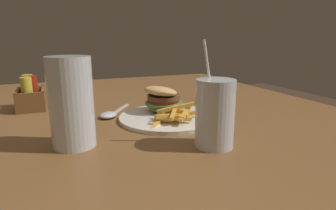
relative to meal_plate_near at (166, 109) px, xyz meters
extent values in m
cube|color=brown|center=(0.06, 0.14, -0.04)|extent=(1.44, 1.37, 0.03)
cylinder|color=brown|center=(0.71, -0.47, -0.43)|extent=(0.08, 0.08, 0.74)
cylinder|color=silver|center=(-0.02, 0.00, -0.02)|extent=(0.26, 0.26, 0.01)
ellipsoid|color=tan|center=(0.03, -0.01, 0.00)|extent=(0.12, 0.11, 0.02)
cylinder|color=#428438|center=(0.03, -0.01, 0.01)|extent=(0.14, 0.14, 0.01)
cylinder|color=red|center=(0.03, -0.01, 0.02)|extent=(0.11, 0.11, 0.01)
cylinder|color=brown|center=(0.03, -0.01, 0.03)|extent=(0.12, 0.12, 0.01)
ellipsoid|color=tan|center=(0.03, 0.01, 0.04)|extent=(0.12, 0.12, 0.04)
cube|color=gold|center=(-0.08, 0.01, 0.01)|extent=(0.05, 0.04, 0.03)
cube|color=gold|center=(-0.06, 0.01, 0.01)|extent=(0.05, 0.06, 0.02)
cube|color=gold|center=(-0.09, -0.02, 0.01)|extent=(0.07, 0.06, 0.03)
cube|color=gold|center=(-0.07, 0.03, -0.01)|extent=(0.07, 0.06, 0.04)
cube|color=gold|center=(-0.07, 0.00, 0.02)|extent=(0.03, 0.09, 0.02)
cube|color=gold|center=(-0.04, -0.03, -0.01)|extent=(0.06, 0.01, 0.02)
cube|color=gold|center=(-0.07, -0.01, 0.00)|extent=(0.06, 0.03, 0.01)
cube|color=gold|center=(-0.07, 0.04, -0.01)|extent=(0.07, 0.07, 0.03)
cube|color=gold|center=(-0.09, 0.01, 0.00)|extent=(0.04, 0.09, 0.01)
cube|color=gold|center=(-0.09, 0.00, 0.00)|extent=(0.06, 0.03, 0.01)
cube|color=gold|center=(-0.03, 0.01, 0.00)|extent=(0.04, 0.07, 0.02)
cube|color=gold|center=(-0.05, -0.01, 0.00)|extent=(0.07, 0.05, 0.01)
cube|color=gold|center=(-0.04, 0.01, -0.01)|extent=(0.06, 0.01, 0.02)
cube|color=gold|center=(-0.05, -0.03, -0.01)|extent=(0.04, 0.08, 0.03)
cube|color=gold|center=(-0.08, 0.02, 0.00)|extent=(0.01, 0.07, 0.01)
cylinder|color=silver|center=(-0.12, 0.25, 0.07)|extent=(0.09, 0.09, 0.18)
cylinder|color=gold|center=(-0.12, 0.25, 0.05)|extent=(0.08, 0.08, 0.14)
cylinder|color=silver|center=(-0.23, -0.01, 0.04)|extent=(0.08, 0.08, 0.14)
cylinder|color=orange|center=(-0.23, -0.01, 0.03)|extent=(0.07, 0.07, 0.12)
cylinder|color=white|center=(-0.21, -0.02, 0.08)|extent=(0.01, 0.04, 0.21)
ellipsoid|color=silver|center=(0.06, 0.15, -0.02)|extent=(0.07, 0.07, 0.02)
cube|color=silver|center=(0.13, 0.10, -0.02)|extent=(0.11, 0.08, 0.00)
cube|color=brown|center=(0.25, 0.35, -0.02)|extent=(0.12, 0.08, 0.01)
cube|color=brown|center=(0.19, 0.35, 0.01)|extent=(0.01, 0.08, 0.06)
cube|color=brown|center=(0.30, 0.35, 0.01)|extent=(0.01, 0.08, 0.06)
cube|color=brown|center=(0.25, 0.31, 0.01)|extent=(0.12, 0.01, 0.06)
cube|color=brown|center=(0.25, 0.38, 0.01)|extent=(0.12, 0.01, 0.06)
cylinder|color=gold|center=(0.22, 0.35, 0.03)|extent=(0.03, 0.03, 0.09)
cylinder|color=maroon|center=(0.25, 0.34, 0.03)|extent=(0.03, 0.03, 0.09)
cylinder|color=gold|center=(0.27, 0.35, 0.03)|extent=(0.03, 0.03, 0.09)
camera|label=1|loc=(-0.69, 0.27, 0.19)|focal=30.00mm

